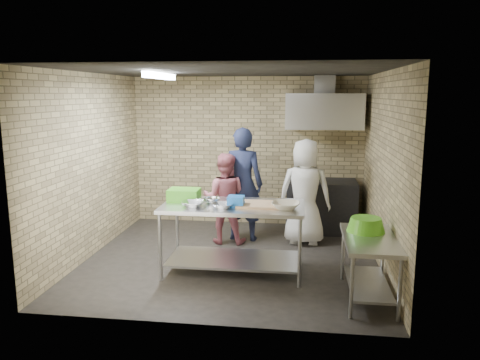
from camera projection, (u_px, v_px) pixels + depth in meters
The scene contains 26 objects.
floor at pixel (231, 259), 6.89m from camera, with size 4.20×4.20×0.00m, color black.
ceiling at pixel (231, 71), 6.39m from camera, with size 4.20×4.20×0.00m, color black.
back_wall at pixel (247, 151), 8.59m from camera, with size 4.20×0.06×2.70m, color tan.
front_wall at pixel (201, 200), 4.69m from camera, with size 4.20×0.06×2.70m, color tan.
left_wall at pixel (91, 166), 6.91m from camera, with size 0.06×4.00×2.70m, color tan.
right_wall at pixel (384, 172), 6.37m from camera, with size 0.06×4.00×2.70m, color tan.
prep_table at pixel (233, 238), 6.32m from camera, with size 1.88×0.94×0.94m, color silver.
side_counter at pixel (369, 268), 5.51m from camera, with size 0.60×1.20×0.75m, color silver.
stove at pixel (321, 206), 8.24m from camera, with size 1.20×0.70×0.90m, color black.
range_hood at pixel (324, 111), 7.99m from camera, with size 1.30×0.60×0.60m, color silver.
hood_duct at pixel (325, 84), 8.05m from camera, with size 0.35×0.30×0.30m, color #A5A8AD.
wall_shelf at pixel (341, 121), 8.17m from camera, with size 0.80×0.20×0.04m, color #3F2B19.
fluorescent_fixture at pixel (160, 76), 6.53m from camera, with size 0.10×1.25×0.08m, color white.
green_crate at pixel (184, 195), 6.43m from camera, with size 0.42×0.31×0.17m, color green.
blue_tub at pixel (236, 201), 6.12m from camera, with size 0.21×0.21×0.14m, color blue.
cutting_board at pixel (259, 205), 6.17m from camera, with size 0.58×0.44×0.03m, color tan.
mixing_bowl_a at pixel (193, 204), 6.10m from camera, with size 0.29×0.29×0.07m, color silver.
mixing_bowl_b at pixel (212, 200), 6.32m from camera, with size 0.22×0.22×0.07m, color silver.
mixing_bowl_c at pixel (223, 206), 6.03m from camera, with size 0.27×0.27×0.07m, color silver.
ceramic_bowl at pixel (286, 206), 5.99m from camera, with size 0.36×0.36×0.09m, color beige.
green_basin at pixel (366, 224), 5.68m from camera, with size 0.46×0.46×0.17m, color #59C626, non-canonical shape.
bottle_red at pixel (326, 115), 8.18m from camera, with size 0.07×0.07×0.18m, color #B22619.
bottle_green at pixel (350, 116), 8.13m from camera, with size 0.06×0.06×0.15m, color green.
man_navy at pixel (242, 184), 7.68m from camera, with size 0.68×0.45×1.87m, color black.
woman_pink at pixel (224, 198), 7.55m from camera, with size 0.71×0.56×1.47m, color #C16674.
woman_white at pixel (305, 192), 7.49m from camera, with size 0.83×0.54×1.70m, color white.
Camera 1 is at (0.98, -6.49, 2.40)m, focal length 35.09 mm.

